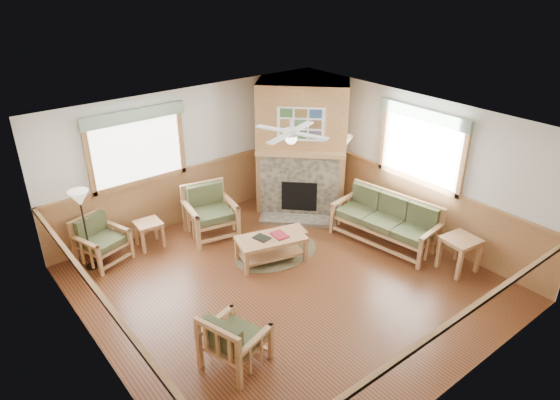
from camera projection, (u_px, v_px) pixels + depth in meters
floor at (287, 283)px, 8.27m from camera, size 6.00×6.00×0.01m
ceiling at (289, 127)px, 7.08m from camera, size 6.00×6.00×0.01m
wall_back at (191, 156)px, 9.79m from camera, size 6.00×0.02×2.70m
wall_front at (458, 308)px, 5.57m from camera, size 6.00×0.02×2.70m
wall_left at (95, 282)px, 6.00m from camera, size 0.02×6.00×2.70m
wall_right at (412, 165)px, 9.35m from camera, size 0.02×6.00×2.70m
wainscot at (288, 255)px, 8.03m from camera, size 6.00×6.00×1.10m
fireplace at (302, 147)px, 10.26m from camera, size 3.11×3.11×2.70m
window_back at (131, 107)px, 8.63m from camera, size 1.90×0.16×1.50m
window_right at (427, 106)px, 8.67m from camera, size 0.16×1.90×1.50m
ceiling_fan at (291, 121)px, 7.48m from camera, size 1.59×1.59×0.36m
sofa at (385, 221)px, 9.26m from camera, size 2.05×1.08×0.90m
armchair_back_left at (102, 241)px, 8.71m from camera, size 0.93×0.93×0.83m
armchair_back_right at (211, 213)px, 9.50m from camera, size 1.02×1.02×0.97m
armchair_left at (235, 338)px, 6.49m from camera, size 0.91×0.91×0.81m
coffee_table at (271, 249)px, 8.79m from camera, size 1.30×0.89×0.47m
end_table_chairs at (149, 234)px, 9.23m from camera, size 0.48×0.46×0.51m
end_table_sofa at (459, 254)px, 8.50m from camera, size 0.61×0.59×0.62m
footstool at (293, 238)px, 9.24m from camera, size 0.51×0.51×0.36m
braided_rug at (277, 252)px, 9.12m from camera, size 2.18×2.18×0.01m
floor_lamp_left at (86, 230)px, 8.38m from camera, size 0.38×0.38×1.47m
floor_lamp_right at (341, 174)px, 10.30m from camera, size 0.43×0.43×1.66m
book_red at (280, 234)px, 8.72m from camera, size 0.24×0.32×0.03m
book_dark at (262, 237)px, 8.64m from camera, size 0.25×0.31×0.03m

